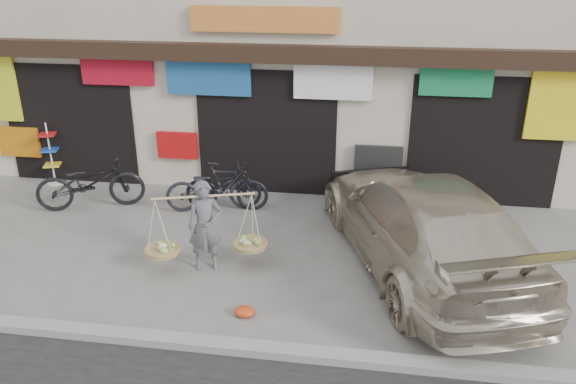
# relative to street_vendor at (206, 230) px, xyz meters

# --- Properties ---
(ground) EXTENTS (70.00, 70.00, 0.00)m
(ground) POSITION_rel_street_vendor_xyz_m (0.37, -0.04, -0.71)
(ground) COLOR gray
(ground) RESTS_ON ground
(kerb) EXTENTS (70.00, 0.25, 0.12)m
(kerb) POSITION_rel_street_vendor_xyz_m (0.37, -2.04, -0.65)
(kerb) COLOR gray
(kerb) RESTS_ON ground
(shophouse_block) EXTENTS (14.00, 6.32, 7.00)m
(shophouse_block) POSITION_rel_street_vendor_xyz_m (0.37, 6.38, 2.74)
(shophouse_block) COLOR beige
(shophouse_block) RESTS_ON ground
(street_vendor) EXTENTS (1.93, 0.98, 1.55)m
(street_vendor) POSITION_rel_street_vendor_xyz_m (0.00, 0.00, 0.00)
(street_vendor) COLOR #5E5E63
(street_vendor) RESTS_ON ground
(bike_0) EXTENTS (2.28, 1.50, 1.13)m
(bike_0) POSITION_rel_street_vendor_xyz_m (-3.06, 2.03, -0.14)
(bike_0) COLOR black
(bike_0) RESTS_ON ground
(bike_1) EXTENTS (1.74, 0.62, 1.03)m
(bike_1) POSITION_rel_street_vendor_xyz_m (-0.27, 2.37, -0.20)
(bike_1) COLOR black
(bike_1) RESTS_ON ground
(bike_2) EXTENTS (2.05, 1.18, 1.02)m
(bike_2) POSITION_rel_street_vendor_xyz_m (-0.52, 2.31, -0.20)
(bike_2) COLOR black
(bike_2) RESTS_ON ground
(suv) EXTENTS (3.96, 5.95, 1.60)m
(suv) POSITION_rel_street_vendor_xyz_m (3.51, 0.64, 0.09)
(suv) COLOR beige
(suv) RESTS_ON ground
(display_rack) EXTENTS (0.43, 0.43, 1.44)m
(display_rack) POSITION_rel_street_vendor_xyz_m (-4.57, 3.19, -0.13)
(display_rack) COLOR silver
(display_rack) RESTS_ON ground
(red_bag) EXTENTS (0.31, 0.25, 0.14)m
(red_bag) POSITION_rel_street_vendor_xyz_m (0.92, -1.25, -0.64)
(red_bag) COLOR red
(red_bag) RESTS_ON ground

